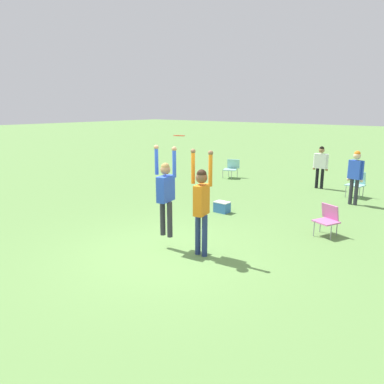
% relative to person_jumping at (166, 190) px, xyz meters
% --- Properties ---
extents(ground_plane, '(120.00, 120.00, 0.00)m').
position_rel_person_jumping_xyz_m(ground_plane, '(0.25, -0.16, -1.36)').
color(ground_plane, '#608C47').
extents(person_jumping, '(0.63, 0.50, 2.02)m').
position_rel_person_jumping_xyz_m(person_jumping, '(0.00, 0.00, 0.00)').
color(person_jumping, '#2D2D38').
rests_on(person_jumping, ground_plane).
extents(person_defending, '(0.55, 0.44, 2.29)m').
position_rel_person_jumping_xyz_m(person_defending, '(0.85, 0.18, -0.14)').
color(person_defending, navy).
rests_on(person_defending, ground_plane).
extents(frisbee, '(0.24, 0.24, 0.03)m').
position_rel_person_jumping_xyz_m(frisbee, '(0.46, -0.07, 1.20)').
color(frisbee, '#E04C23').
extents(camping_chair_0, '(0.73, 0.78, 0.82)m').
position_rel_person_jumping_xyz_m(camping_chair_0, '(-3.58, 8.11, -0.89)').
color(camping_chair_0, gray).
rests_on(camping_chair_0, ground_plane).
extents(camping_chair_2, '(0.64, 0.69, 0.76)m').
position_rel_person_jumping_xyz_m(camping_chair_2, '(2.49, 3.18, -0.92)').
color(camping_chair_2, gray).
rests_on(camping_chair_2, ground_plane).
extents(camping_chair_3, '(0.62, 0.66, 0.90)m').
position_rel_person_jumping_xyz_m(camping_chair_3, '(1.82, 7.85, -0.83)').
color(camping_chair_3, gray).
rests_on(camping_chair_3, ground_plane).
extents(person_spectator_near, '(0.60, 0.22, 1.65)m').
position_rel_person_jumping_xyz_m(person_spectator_near, '(0.31, 8.40, -0.38)').
color(person_spectator_near, black).
rests_on(person_spectator_near, ground_plane).
extents(person_spectator_far, '(0.51, 0.28, 1.76)m').
position_rel_person_jumping_xyz_m(person_spectator_far, '(2.08, 6.67, -0.30)').
color(person_spectator_far, '#2D2D38').
rests_on(person_spectator_far, ground_plane).
extents(cooler_box, '(0.45, 0.32, 0.33)m').
position_rel_person_jumping_xyz_m(cooler_box, '(-0.71, 3.22, -1.20)').
color(cooler_box, '#336BB7').
rests_on(cooler_box, ground_plane).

